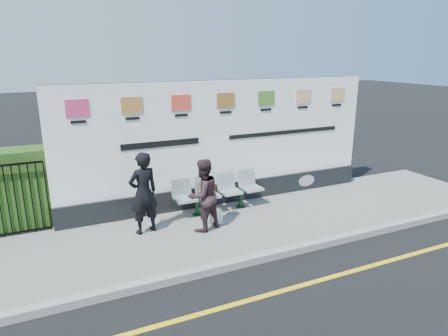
% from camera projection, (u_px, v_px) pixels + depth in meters
% --- Properties ---
extents(ground, '(80.00, 80.00, 0.00)m').
position_uv_depth(ground, '(294.00, 288.00, 6.59)').
color(ground, black).
extents(pavement, '(14.00, 3.00, 0.12)m').
position_uv_depth(pavement, '(229.00, 227.00, 8.76)').
color(pavement, slate).
rests_on(pavement, ground).
extents(kerb, '(14.00, 0.18, 0.14)m').
position_uv_depth(kerb, '(263.00, 257.00, 7.44)').
color(kerb, gray).
rests_on(kerb, ground).
extents(yellow_line, '(14.00, 0.10, 0.01)m').
position_uv_depth(yellow_line, '(294.00, 288.00, 6.59)').
color(yellow_line, yellow).
rests_on(yellow_line, ground).
extents(billboard, '(8.00, 0.30, 3.00)m').
position_uv_depth(billboard, '(224.00, 151.00, 9.76)').
color(billboard, black).
rests_on(billboard, pavement).
extents(bench, '(2.20, 0.62, 0.47)m').
position_uv_depth(bench, '(219.00, 202.00, 9.43)').
color(bench, silver).
rests_on(bench, pavement).
extents(woman_left, '(0.71, 0.55, 1.73)m').
position_uv_depth(woman_left, '(143.00, 193.00, 8.14)').
color(woman_left, black).
rests_on(woman_left, pavement).
extents(woman_right, '(0.90, 0.80, 1.55)m').
position_uv_depth(woman_right, '(203.00, 195.00, 8.28)').
color(woman_right, '#322025').
rests_on(woman_right, pavement).
extents(handbag_brown, '(0.32, 0.15, 0.25)m').
position_uv_depth(handbag_brown, '(208.00, 189.00, 9.21)').
color(handbag_brown, black).
rests_on(handbag_brown, bench).
extents(carrier_bag_white, '(0.31, 0.18, 0.31)m').
position_uv_depth(carrier_bag_white, '(214.00, 217.00, 8.76)').
color(carrier_bag_white, white).
rests_on(carrier_bag_white, pavement).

